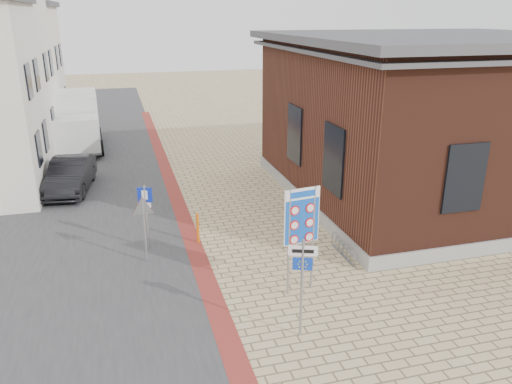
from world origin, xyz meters
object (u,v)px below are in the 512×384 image
parking_sign (146,207)px  essen_sign (302,273)px  box_truck (76,121)px  bollard (198,228)px  sedan (70,175)px  border_sign (302,218)px

parking_sign → essen_sign: bearing=-39.7°
box_truck → bollard: box_truck is taller
sedan → border_sign: (6.93, -10.94, 1.53)m
bollard → essen_sign: bearing=-75.1°
box_truck → border_sign: 19.93m
sedan → box_truck: (-0.08, 7.71, 0.92)m
sedan → parking_sign: bearing=-59.8°
sedan → box_truck: box_truck is taller
sedan → essen_sign: 14.39m
essen_sign → parking_sign: bearing=139.3°
essen_sign → bollard: size_ratio=2.35×
box_truck → border_sign: box_truck is taller
border_sign → bollard: bearing=111.9°
sedan → border_sign: bearing=-50.3°
sedan → essen_sign: essen_sign is taller
essen_sign → parking_sign: essen_sign is taller
sedan → bollard: sedan is taller
sedan → border_sign: border_sign is taller
sedan → box_truck: 7.77m
sedan → border_sign: 13.04m
essen_sign → box_truck: bearing=127.5°
sedan → bollard: bearing=-49.1°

